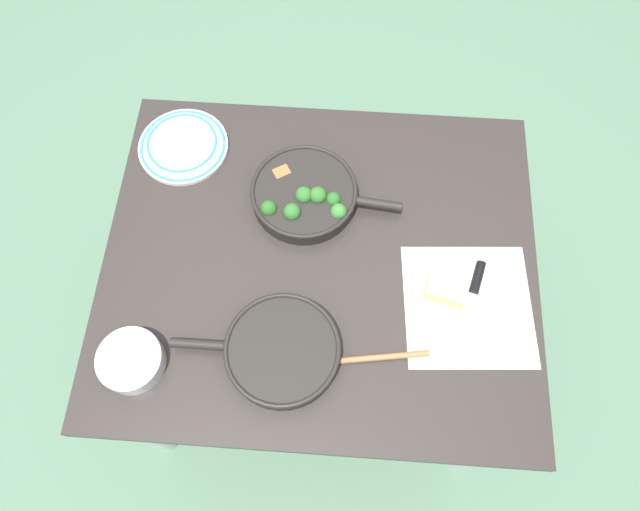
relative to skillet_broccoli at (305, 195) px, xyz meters
name	(u,v)px	position (x,y,z in m)	size (l,w,h in m)	color
ground_plane	(320,338)	(-0.05, 0.17, -0.77)	(14.00, 14.00, 0.00)	#51755B
dining_table_red	(320,271)	(-0.05, 0.17, -0.11)	(1.10, 0.94, 0.74)	#2D2826
skillet_broccoli	(305,195)	(0.00, 0.00, 0.00)	(0.40, 0.28, 0.07)	black
skillet_eggs	(281,350)	(0.02, 0.42, -0.01)	(0.40, 0.27, 0.05)	black
wooden_spoon	(341,361)	(-0.12, 0.43, -0.02)	(0.34, 0.08, 0.02)	#996B42
parchment_sheet	(468,306)	(-0.42, 0.27, -0.03)	(0.33, 0.34, 0.00)	beige
grater_knife	(474,291)	(-0.44, 0.23, -0.02)	(0.09, 0.23, 0.02)	silver
cheese_block	(446,292)	(-0.36, 0.24, -0.01)	(0.11, 0.08, 0.04)	#EFD67A
dinner_plate_stack	(183,145)	(0.35, -0.14, -0.02)	(0.25, 0.25, 0.03)	white
prep_bowl_steel	(131,361)	(0.37, 0.47, -0.01)	(0.15, 0.15, 0.05)	#B7B7BC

